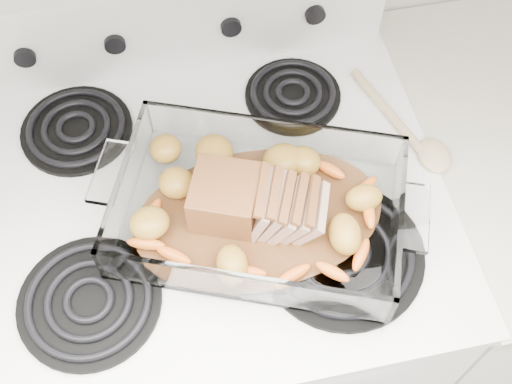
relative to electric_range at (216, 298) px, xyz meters
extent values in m
cube|color=white|center=(0.00, 0.00, -0.02)|extent=(0.76, 0.65, 0.92)
cube|color=white|center=(0.00, 0.00, 0.44)|extent=(0.78, 0.67, 0.02)
cube|color=white|center=(0.00, 0.29, 0.54)|extent=(0.76, 0.06, 0.18)
cylinder|color=black|center=(-0.19, -0.16, 0.46)|extent=(0.21, 0.21, 0.01)
cylinder|color=black|center=(0.19, -0.16, 0.46)|extent=(0.25, 0.25, 0.01)
cylinder|color=black|center=(-0.19, 0.16, 0.46)|extent=(0.19, 0.19, 0.01)
cylinder|color=black|center=(0.19, 0.16, 0.46)|extent=(0.17, 0.17, 0.01)
cylinder|color=black|center=(-0.25, 0.26, 0.54)|extent=(0.04, 0.02, 0.04)
cylinder|color=black|center=(-0.10, 0.26, 0.54)|extent=(0.04, 0.02, 0.04)
cylinder|color=black|center=(0.10, 0.26, 0.54)|extent=(0.04, 0.02, 0.04)
cylinder|color=black|center=(0.25, 0.26, 0.54)|extent=(0.04, 0.02, 0.04)
cube|color=white|center=(0.66, 0.00, -0.03)|extent=(0.55, 0.65, 0.90)
cube|color=white|center=(0.08, -0.08, 0.47)|extent=(0.42, 0.28, 0.01)
cube|color=white|center=(0.08, -0.21, 0.51)|extent=(0.42, 0.01, 0.07)
cube|color=white|center=(0.08, 0.06, 0.51)|extent=(0.42, 0.01, 0.07)
cube|color=white|center=(-0.13, -0.08, 0.51)|extent=(0.01, 0.28, 0.07)
cube|color=white|center=(0.28, -0.08, 0.51)|extent=(0.01, 0.28, 0.07)
cylinder|color=#523017|center=(0.08, -0.08, 0.47)|extent=(0.24, 0.24, 0.00)
cube|color=brown|center=(0.03, -0.08, 0.51)|extent=(0.10, 0.10, 0.08)
cube|color=tan|center=(0.08, -0.08, 0.51)|extent=(0.04, 0.09, 0.07)
cube|color=tan|center=(0.10, -0.08, 0.51)|extent=(0.04, 0.09, 0.07)
cube|color=tan|center=(0.12, -0.08, 0.50)|extent=(0.04, 0.09, 0.07)
cube|color=tan|center=(0.14, -0.08, 0.50)|extent=(0.04, 0.09, 0.06)
cube|color=tan|center=(0.16, -0.08, 0.50)|extent=(0.05, 0.09, 0.06)
ellipsoid|color=orange|center=(-0.06, -0.15, 0.48)|extent=(0.06, 0.02, 0.02)
ellipsoid|color=orange|center=(0.19, -0.15, 0.48)|extent=(0.06, 0.02, 0.02)
ellipsoid|color=orange|center=(0.23, -0.06, 0.48)|extent=(0.06, 0.02, 0.02)
ellipsoid|color=orange|center=(-0.07, -0.04, 0.48)|extent=(0.06, 0.02, 0.02)
ellipsoid|color=olive|center=(-0.07, 0.00, 0.49)|extent=(0.06, 0.05, 0.04)
ellipsoid|color=olive|center=(0.10, 0.01, 0.49)|extent=(0.06, 0.05, 0.04)
ellipsoid|color=olive|center=(0.20, -0.10, 0.49)|extent=(0.06, 0.05, 0.04)
cylinder|color=#D8B282|center=(0.34, 0.09, 0.46)|extent=(0.07, 0.19, 0.02)
ellipsoid|color=#D8B282|center=(0.39, -0.02, 0.46)|extent=(0.05, 0.07, 0.02)
camera|label=1|loc=(-0.03, -0.56, 1.33)|focal=45.00mm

